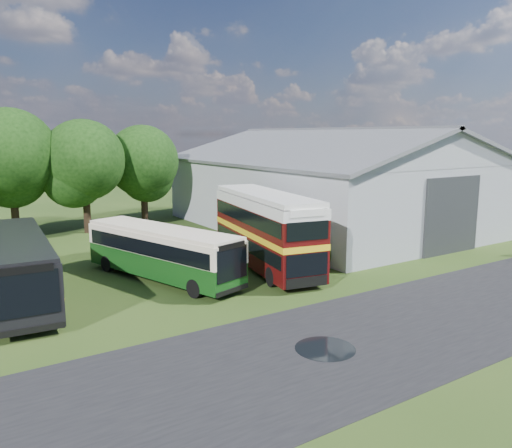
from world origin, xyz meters
TOP-DOWN VIEW (x-y plane):
  - ground at (0.00, 0.00)m, footprint 120.00×120.00m
  - asphalt_road at (3.00, -3.00)m, footprint 60.00×8.00m
  - puddle at (-1.50, -3.00)m, footprint 2.20×2.20m
  - storage_shed at (15.00, 15.98)m, footprint 18.80×24.80m
  - tree_mid at (-8.00, 24.80)m, footprint 6.80×6.80m
  - tree_right_a at (-3.00, 23.80)m, footprint 6.26×6.26m
  - tree_right_b at (2.00, 24.60)m, footprint 5.98×5.98m
  - shrub_front at (5.60, 6.00)m, footprint 1.70×1.70m
  - shrub_mid at (5.60, 8.00)m, footprint 1.60×1.60m
  - shrub_back at (5.60, 10.00)m, footprint 1.80×1.80m
  - bus_green_single at (-3.00, 8.51)m, footprint 5.27×10.39m
  - bus_maroon_double at (2.91, 7.45)m, footprint 4.43×10.52m
  - bus_dark_single at (-9.91, 8.97)m, footprint 3.34×11.20m

SIDE VIEW (x-z plane):
  - ground at x=0.00m, z-range 0.00..0.00m
  - asphalt_road at x=3.00m, z-range -0.01..0.01m
  - puddle at x=-1.50m, z-range -0.01..0.01m
  - shrub_front at x=5.60m, z-range -0.85..0.85m
  - shrub_mid at x=5.60m, z-range -0.80..0.80m
  - shrub_back at x=5.60m, z-range -0.90..0.90m
  - bus_green_single at x=-3.00m, z-range 0.09..2.89m
  - bus_dark_single at x=-9.91m, z-range 0.10..3.15m
  - bus_maroon_double at x=2.91m, z-range 0.00..4.39m
  - storage_shed at x=15.00m, z-range 0.09..8.24m
  - tree_right_b at x=2.00m, z-range 1.21..9.66m
  - tree_right_a at x=-3.00m, z-range 1.27..10.10m
  - tree_mid at x=-8.00m, z-range 1.38..10.98m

